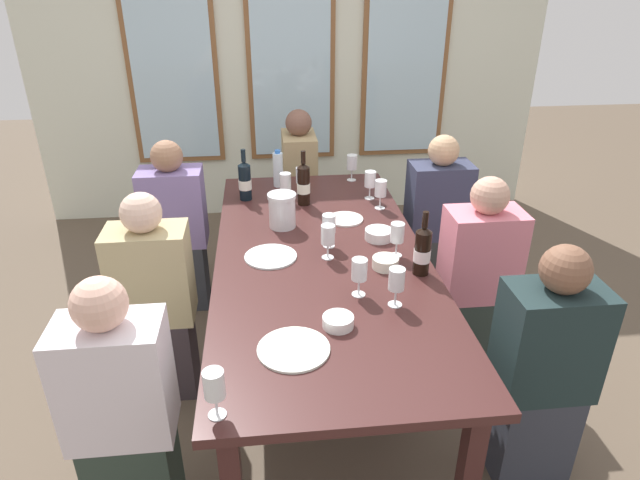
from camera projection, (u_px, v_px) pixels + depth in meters
name	position (u px, v px, depth m)	size (l,w,h in m)	color
ground_plane	(321.00, 372.00, 3.04)	(12.00, 12.00, 0.00)	brown
back_wall_with_windows	(290.00, 44.00, 4.44)	(4.24, 0.10, 2.90)	silver
dining_table	(321.00, 267.00, 2.74)	(1.04, 2.27, 0.74)	#3F1F1E
white_plate_0	(345.00, 219.00, 3.08)	(0.20, 0.20, 0.01)	white
white_plate_1	(271.00, 257.00, 2.68)	(0.26, 0.26, 0.01)	white
white_plate_2	(294.00, 349.00, 2.03)	(0.27, 0.27, 0.01)	white
metal_pitcher	(282.00, 210.00, 2.96)	(0.16, 0.16, 0.19)	silver
wine_bottle_0	(304.00, 184.00, 3.23)	(0.08, 0.08, 0.33)	black
wine_bottle_1	(245.00, 181.00, 3.30)	(0.08, 0.08, 0.31)	black
wine_bottle_2	(422.00, 251.00, 2.49)	(0.08, 0.08, 0.31)	black
tasting_bowl_0	(385.00, 263.00, 2.58)	(0.13, 0.13, 0.05)	white
tasting_bowl_1	(379.00, 234.00, 2.85)	(0.14, 0.14, 0.05)	white
tasting_bowl_2	(339.00, 321.00, 2.16)	(0.13, 0.13, 0.05)	white
water_bottle	(278.00, 169.00, 3.50)	(0.06, 0.06, 0.24)	white
wine_glass_0	(328.00, 235.00, 2.63)	(0.07, 0.07, 0.17)	white
wine_glass_1	(359.00, 271.00, 2.33)	(0.07, 0.07, 0.17)	white
wine_glass_2	(285.00, 182.00, 3.28)	(0.07, 0.07, 0.17)	white
wine_glass_3	(214.00, 386.00, 1.69)	(0.07, 0.07, 0.17)	white
wine_glass_4	(397.00, 234.00, 2.65)	(0.07, 0.07, 0.17)	white
wine_glass_5	(370.00, 181.00, 3.31)	(0.07, 0.07, 0.17)	white
wine_glass_6	(329.00, 225.00, 2.74)	(0.07, 0.07, 0.17)	white
wine_glass_7	(381.00, 189.00, 3.17)	(0.07, 0.07, 0.17)	white
wine_glass_8	(352.00, 163.00, 3.60)	(0.07, 0.07, 0.17)	white
wine_glass_9	(301.00, 177.00, 3.37)	(0.07, 0.07, 0.17)	white
wine_glass_10	(397.00, 280.00, 2.25)	(0.07, 0.07, 0.17)	white
seated_person_0	(155.00, 303.00, 2.71)	(0.38, 0.24, 1.11)	#362C31
seated_person_1	(477.00, 282.00, 2.89)	(0.38, 0.24, 1.11)	#2F3A34
seated_person_2	(176.00, 231.00, 3.44)	(0.38, 0.24, 1.11)	#33363E
seated_person_3	(436.00, 224.00, 3.54)	(0.38, 0.24, 1.11)	#323837
seated_person_4	(123.00, 415.00, 2.03)	(0.38, 0.24, 1.11)	#2B3930
seated_person_5	(542.00, 373.00, 2.24)	(0.38, 0.24, 1.11)	#323541
seated_person_6	(300.00, 187.00, 4.13)	(0.24, 0.38, 1.11)	#253332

